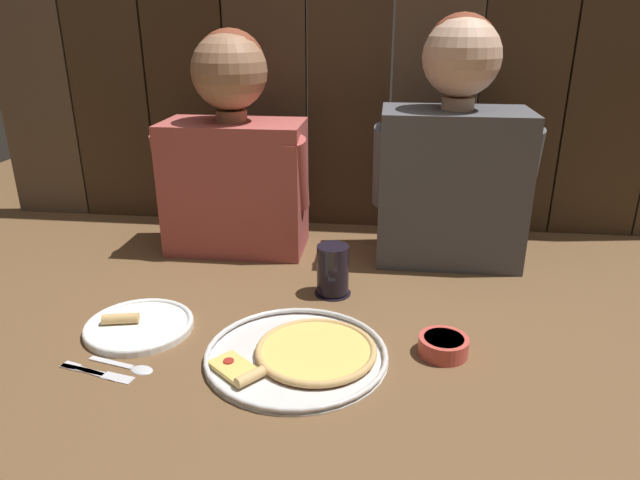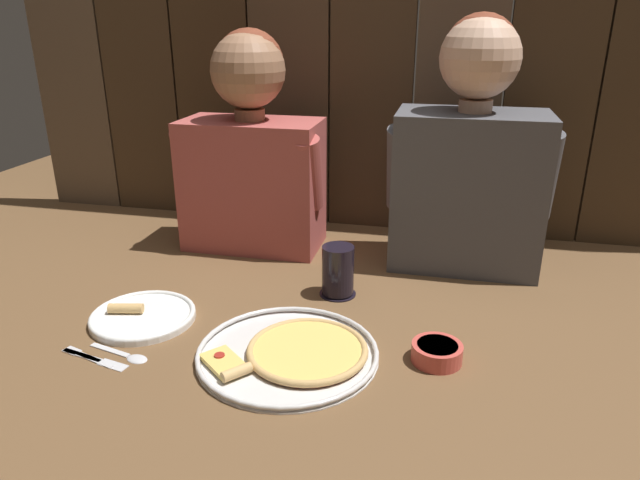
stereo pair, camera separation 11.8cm
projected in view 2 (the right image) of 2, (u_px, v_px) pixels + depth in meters
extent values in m
plane|color=brown|center=(314.00, 341.00, 1.16)|extent=(3.20, 3.20, 0.00)
cylinder|color=silver|center=(288.00, 355.00, 1.11)|extent=(0.35, 0.35, 0.01)
torus|color=silver|center=(288.00, 351.00, 1.10)|extent=(0.35, 0.35, 0.01)
cylinder|color=#B23823|center=(306.00, 352.00, 1.11)|extent=(0.23, 0.23, 0.00)
cylinder|color=#EFC660|center=(306.00, 350.00, 1.10)|extent=(0.22, 0.22, 0.01)
torus|color=tan|center=(306.00, 350.00, 1.10)|extent=(0.24, 0.24, 0.01)
cube|color=#EFC660|center=(224.00, 363.00, 1.07)|extent=(0.11, 0.11, 0.01)
cylinder|color=tan|center=(237.00, 372.00, 1.03)|extent=(0.05, 0.06, 0.02)
cylinder|color=#A3281E|center=(219.00, 355.00, 1.08)|extent=(0.02, 0.02, 0.00)
cylinder|color=white|center=(143.00, 318.00, 1.23)|extent=(0.22, 0.22, 0.01)
torus|color=white|center=(142.00, 315.00, 1.23)|extent=(0.22, 0.22, 0.01)
cylinder|color=tan|center=(126.00, 308.00, 1.24)|extent=(0.08, 0.04, 0.02)
cylinder|color=black|center=(338.00, 293.00, 1.35)|extent=(0.09, 0.09, 0.01)
cylinder|color=black|center=(338.00, 270.00, 1.33)|extent=(0.07, 0.07, 0.12)
cylinder|color=#CC4C42|center=(437.00, 353.00, 1.08)|extent=(0.10, 0.10, 0.04)
cylinder|color=#B23823|center=(437.00, 349.00, 1.08)|extent=(0.08, 0.08, 0.02)
cube|color=silver|center=(95.00, 360.00, 1.09)|extent=(0.09, 0.04, 0.01)
cube|color=silver|center=(72.00, 350.00, 1.12)|extent=(0.04, 0.03, 0.01)
cube|color=silver|center=(82.00, 355.00, 1.11)|extent=(0.10, 0.03, 0.01)
cube|color=silver|center=(113.00, 365.00, 1.08)|extent=(0.06, 0.03, 0.00)
cube|color=silver|center=(110.00, 350.00, 1.12)|extent=(0.10, 0.03, 0.01)
ellipsoid|color=silver|center=(137.00, 357.00, 1.09)|extent=(0.05, 0.04, 0.01)
cube|color=#AD4C47|center=(253.00, 185.00, 1.58)|extent=(0.37, 0.20, 0.35)
cylinder|color=#9E7051|center=(250.00, 115.00, 1.51)|extent=(0.08, 0.08, 0.03)
sphere|color=#9E7051|center=(248.00, 70.00, 1.47)|extent=(0.19, 0.19, 0.19)
sphere|color=brown|center=(249.00, 64.00, 1.48)|extent=(0.18, 0.18, 0.18)
cylinder|color=#AD4C47|center=(189.00, 166.00, 1.56)|extent=(0.08, 0.11, 0.21)
cylinder|color=#AD4C47|center=(308.00, 173.00, 1.49)|extent=(0.08, 0.13, 0.21)
cube|color=#4C4C51|center=(467.00, 191.00, 1.45)|extent=(0.37, 0.22, 0.40)
cylinder|color=#DBAD8E|center=(475.00, 106.00, 1.38)|extent=(0.08, 0.08, 0.03)
sphere|color=#DBAD8E|center=(480.00, 58.00, 1.34)|extent=(0.19, 0.19, 0.19)
sphere|color=brown|center=(481.00, 51.00, 1.34)|extent=(0.17, 0.17, 0.17)
cylinder|color=#4C4C51|center=(402.00, 168.00, 1.43)|extent=(0.08, 0.14, 0.23)
cylinder|color=#4C4C51|center=(541.00, 176.00, 1.36)|extent=(0.08, 0.12, 0.23)
cube|color=brown|center=(65.00, 31.00, 1.80)|extent=(0.24, 0.03, 1.14)
cube|color=#42311F|center=(135.00, 32.00, 1.75)|extent=(0.24, 0.03, 1.14)
cube|color=#3F2D1B|center=(210.00, 32.00, 1.70)|extent=(0.24, 0.03, 1.14)
cube|color=#4B3927|center=(289.00, 33.00, 1.65)|extent=(0.24, 0.03, 1.14)
cube|color=#443321|center=(373.00, 33.00, 1.60)|extent=(0.24, 0.03, 1.14)
cube|color=brown|center=(463.00, 34.00, 1.55)|extent=(0.24, 0.03, 1.14)
cube|color=#412F1D|center=(559.00, 34.00, 1.50)|extent=(0.24, 0.03, 1.14)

